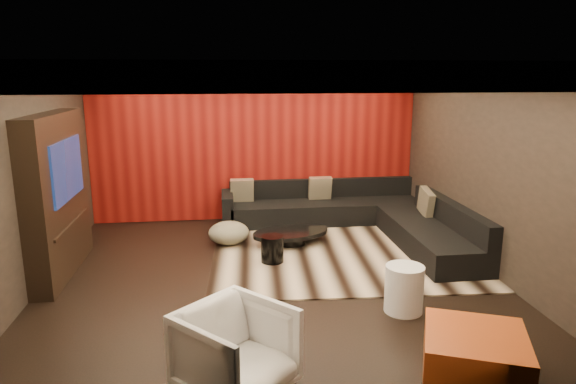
{
  "coord_description": "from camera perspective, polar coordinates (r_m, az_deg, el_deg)",
  "views": [
    {
      "loc": [
        -0.63,
        -6.48,
        2.72
      ],
      "look_at": [
        0.3,
        0.6,
        1.05
      ],
      "focal_mm": 32.0,
      "sensor_mm": 36.0,
      "label": 1
    }
  ],
  "objects": [
    {
      "name": "floor",
      "position": [
        7.06,
        -1.81,
        -9.59
      ],
      "size": [
        6.0,
        6.0,
        0.02
      ],
      "primitive_type": "cube",
      "color": "black",
      "rests_on": "ground"
    },
    {
      "name": "ceiling",
      "position": [
        6.51,
        -1.99,
        13.94
      ],
      "size": [
        6.0,
        6.0,
        0.02
      ],
      "primitive_type": "cube",
      "color": "silver",
      "rests_on": "ground"
    },
    {
      "name": "wall_back",
      "position": [
        9.6,
        -3.65,
        5.24
      ],
      "size": [
        6.0,
        0.02,
        2.8
      ],
      "primitive_type": "cube",
      "color": "black",
      "rests_on": "ground"
    },
    {
      "name": "wall_left",
      "position": [
        7.03,
        -27.11,
        0.88
      ],
      "size": [
        0.02,
        6.0,
        2.8
      ],
      "primitive_type": "cube",
      "color": "black",
      "rests_on": "ground"
    },
    {
      "name": "wall_right",
      "position": [
        7.55,
        21.5,
        2.17
      ],
      "size": [
        0.02,
        6.0,
        2.8
      ],
      "primitive_type": "cube",
      "color": "black",
      "rests_on": "ground"
    },
    {
      "name": "red_feature_wall",
      "position": [
        9.56,
        -3.64,
        5.2
      ],
      "size": [
        5.98,
        0.05,
        2.78
      ],
      "primitive_type": "cube",
      "color": "#6B0C0A",
      "rests_on": "ground"
    },
    {
      "name": "soffit_back",
      "position": [
        9.2,
        -3.64,
        12.95
      ],
      "size": [
        6.0,
        0.6,
        0.22
      ],
      "primitive_type": "cube",
      "color": "silver",
      "rests_on": "ground"
    },
    {
      "name": "soffit_front",
      "position": [
        3.83,
        1.99,
        12.7
      ],
      "size": [
        6.0,
        0.6,
        0.22
      ],
      "primitive_type": "cube",
      "color": "silver",
      "rests_on": "ground"
    },
    {
      "name": "soffit_left",
      "position": [
        6.81,
        -25.76,
        11.64
      ],
      "size": [
        0.6,
        4.8,
        0.22
      ],
      "primitive_type": "cube",
      "color": "silver",
      "rests_on": "ground"
    },
    {
      "name": "soffit_right",
      "position": [
        7.29,
        20.18,
        12.14
      ],
      "size": [
        0.6,
        4.8,
        0.22
      ],
      "primitive_type": "cube",
      "color": "silver",
      "rests_on": "ground"
    },
    {
      "name": "cove_back",
      "position": [
        8.87,
        -3.48,
        12.36
      ],
      "size": [
        4.8,
        0.08,
        0.04
      ],
      "primitive_type": "cube",
      "color": "#FFD899",
      "rests_on": "ground"
    },
    {
      "name": "cove_front",
      "position": [
        4.17,
        1.2,
        11.5
      ],
      "size": [
        4.8,
        0.08,
        0.04
      ],
      "primitive_type": "cube",
      "color": "#FFD899",
      "rests_on": "ground"
    },
    {
      "name": "cove_left",
      "position": [
        6.71,
        -22.88,
        11.13
      ],
      "size": [
        0.08,
        4.8,
        0.04
      ],
      "primitive_type": "cube",
      "color": "#FFD899",
      "rests_on": "ground"
    },
    {
      "name": "cove_right",
      "position": [
        7.14,
        17.65,
        11.59
      ],
      "size": [
        0.08,
        4.8,
        0.04
      ],
      "primitive_type": "cube",
      "color": "#FFD899",
      "rests_on": "ground"
    },
    {
      "name": "tv_surround",
      "position": [
        7.6,
        -24.27,
        -0.33
      ],
      "size": [
        0.3,
        2.0,
        2.2
      ],
      "primitive_type": "cube",
      "color": "black",
      "rests_on": "ground"
    },
    {
      "name": "tv_screen",
      "position": [
        7.49,
        -23.35,
        2.31
      ],
      "size": [
        0.04,
        1.3,
        0.8
      ],
      "primitive_type": "cube",
      "color": "black",
      "rests_on": "ground"
    },
    {
      "name": "tv_shelf",
      "position": [
        7.65,
        -22.84,
        -3.22
      ],
      "size": [
        0.04,
        1.6,
        0.04
      ],
      "primitive_type": "cube",
      "color": "black",
      "rests_on": "ground"
    },
    {
      "name": "rug",
      "position": [
        7.88,
        6.46,
        -7.03
      ],
      "size": [
        4.17,
        3.23,
        0.02
      ],
      "primitive_type": "cube",
      "rotation": [
        0.0,
        0.0,
        -0.06
      ],
      "color": "beige",
      "rests_on": "floor"
    },
    {
      "name": "coffee_table",
      "position": [
        8.31,
        0.33,
        -5.03
      ],
      "size": [
        1.58,
        1.58,
        0.21
      ],
      "primitive_type": "cylinder",
      "rotation": [
        0.0,
        0.0,
        0.29
      ],
      "color": "black",
      "rests_on": "rug"
    },
    {
      "name": "drum_stool",
      "position": [
        7.51,
        -1.76,
        -6.33
      ],
      "size": [
        0.43,
        0.43,
        0.39
      ],
      "primitive_type": "cylinder",
      "rotation": [
        0.0,
        0.0,
        -0.37
      ],
      "color": "black",
      "rests_on": "rug"
    },
    {
      "name": "striped_pouf",
      "position": [
        8.34,
        -6.6,
        -4.53
      ],
      "size": [
        0.84,
        0.84,
        0.36
      ],
      "primitive_type": "ellipsoid",
      "rotation": [
        0.0,
        0.0,
        0.35
      ],
      "color": "beige",
      "rests_on": "rug"
    },
    {
      "name": "white_side_table",
      "position": [
        6.18,
        12.77,
        -10.45
      ],
      "size": [
        0.49,
        0.49,
        0.56
      ],
      "primitive_type": "cylinder",
      "rotation": [
        0.0,
        0.0,
        -0.09
      ],
      "color": "white",
      "rests_on": "floor"
    },
    {
      "name": "orange_ottoman",
      "position": [
        5.22,
        20.04,
        -16.56
      ],
      "size": [
        1.18,
        1.18,
        0.4
      ],
      "primitive_type": "cube",
      "rotation": [
        0.0,
        0.0,
        -0.4
      ],
      "color": "#AC3116",
      "rests_on": "floor"
    },
    {
      "name": "armchair",
      "position": [
        4.61,
        -5.78,
        -17.24
      ],
      "size": [
        1.2,
        1.2,
        0.78
      ],
      "primitive_type": "imported",
      "rotation": [
        0.0,
        0.0,
        0.76
      ],
      "color": "white",
      "rests_on": "floor"
    },
    {
      "name": "sectional_sofa",
      "position": [
        9.02,
        8.03,
        -2.79
      ],
      "size": [
        3.65,
        3.5,
        0.75
      ],
      "color": "black",
      "rests_on": "floor"
    },
    {
      "name": "throw_pillows",
      "position": [
        9.16,
        4.27,
        -0.13
      ],
      "size": [
        3.26,
        1.64,
        0.5
      ],
      "color": "#C3B28F",
      "rests_on": "sectional_sofa"
    }
  ]
}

